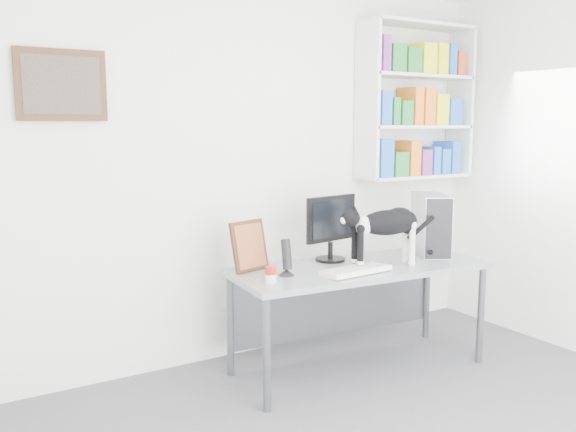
{
  "coord_description": "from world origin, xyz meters",
  "views": [
    {
      "loc": [
        -2.06,
        -1.86,
        1.67
      ],
      "look_at": [
        -0.0,
        1.53,
        1.07
      ],
      "focal_mm": 38.0,
      "sensor_mm": 36.0,
      "label": 1
    }
  ],
  "objects_px": {
    "monitor": "(331,228)",
    "keyboard": "(356,270)",
    "bookshelf": "(416,102)",
    "cat": "(386,237)",
    "leaning_print": "(249,245)",
    "speaker": "(287,257)",
    "desk": "(359,318)",
    "soup_can": "(271,275)",
    "pc_tower": "(430,224)"
  },
  "relations": [
    {
      "from": "monitor",
      "to": "keyboard",
      "type": "bearing_deg",
      "value": -109.82
    },
    {
      "from": "bookshelf",
      "to": "cat",
      "type": "bearing_deg",
      "value": -142.21
    },
    {
      "from": "leaning_print",
      "to": "speaker",
      "type": "bearing_deg",
      "value": -75.93
    },
    {
      "from": "monitor",
      "to": "keyboard",
      "type": "relative_size",
      "value": 0.99
    },
    {
      "from": "bookshelf",
      "to": "cat",
      "type": "distance_m",
      "value": 1.41
    },
    {
      "from": "keyboard",
      "to": "monitor",
      "type": "bearing_deg",
      "value": 75.24
    },
    {
      "from": "desk",
      "to": "speaker",
      "type": "bearing_deg",
      "value": -177.61
    },
    {
      "from": "desk",
      "to": "cat",
      "type": "height_order",
      "value": "cat"
    },
    {
      "from": "leaning_print",
      "to": "soup_can",
      "type": "distance_m",
      "value": 0.37
    },
    {
      "from": "cat",
      "to": "bookshelf",
      "type": "bearing_deg",
      "value": 45.25
    },
    {
      "from": "leaning_print",
      "to": "soup_can",
      "type": "bearing_deg",
      "value": -110.57
    },
    {
      "from": "bookshelf",
      "to": "desk",
      "type": "relative_size",
      "value": 0.71
    },
    {
      "from": "monitor",
      "to": "speaker",
      "type": "distance_m",
      "value": 0.53
    },
    {
      "from": "desk",
      "to": "leaning_print",
      "type": "bearing_deg",
      "value": 163.64
    },
    {
      "from": "monitor",
      "to": "leaning_print",
      "type": "bearing_deg",
      "value": 166.19
    },
    {
      "from": "desk",
      "to": "pc_tower",
      "type": "xyz_separation_m",
      "value": [
        0.68,
        0.05,
        0.58
      ]
    },
    {
      "from": "monitor",
      "to": "cat",
      "type": "height_order",
      "value": "monitor"
    },
    {
      "from": "keyboard",
      "to": "leaning_print",
      "type": "distance_m",
      "value": 0.71
    },
    {
      "from": "desk",
      "to": "leaning_print",
      "type": "xyz_separation_m",
      "value": [
        -0.7,
        0.27,
        0.53
      ]
    },
    {
      "from": "pc_tower",
      "to": "leaning_print",
      "type": "distance_m",
      "value": 1.4
    },
    {
      "from": "speaker",
      "to": "keyboard",
      "type": "bearing_deg",
      "value": -25.53
    },
    {
      "from": "pc_tower",
      "to": "cat",
      "type": "distance_m",
      "value": 0.58
    },
    {
      "from": "pc_tower",
      "to": "monitor",
      "type": "bearing_deg",
      "value": -164.0
    },
    {
      "from": "desk",
      "to": "keyboard",
      "type": "relative_size",
      "value": 3.7
    },
    {
      "from": "monitor",
      "to": "soup_can",
      "type": "height_order",
      "value": "monitor"
    },
    {
      "from": "monitor",
      "to": "keyboard",
      "type": "distance_m",
      "value": 0.44
    },
    {
      "from": "pc_tower",
      "to": "leaning_print",
      "type": "height_order",
      "value": "pc_tower"
    },
    {
      "from": "desk",
      "to": "soup_can",
      "type": "bearing_deg",
      "value": -169.3
    },
    {
      "from": "pc_tower",
      "to": "cat",
      "type": "bearing_deg",
      "value": -135.26
    },
    {
      "from": "monitor",
      "to": "keyboard",
      "type": "xyz_separation_m",
      "value": [
        -0.07,
        -0.38,
        -0.21
      ]
    },
    {
      "from": "monitor",
      "to": "desk",
      "type": "bearing_deg",
      "value": -78.56
    },
    {
      "from": "desk",
      "to": "speaker",
      "type": "height_order",
      "value": "speaker"
    },
    {
      "from": "desk",
      "to": "leaning_print",
      "type": "distance_m",
      "value": 0.92
    },
    {
      "from": "desk",
      "to": "cat",
      "type": "relative_size",
      "value": 2.7
    },
    {
      "from": "bookshelf",
      "to": "desk",
      "type": "distance_m",
      "value": 1.85
    },
    {
      "from": "soup_can",
      "to": "speaker",
      "type": "bearing_deg",
      "value": 30.39
    },
    {
      "from": "soup_can",
      "to": "desk",
      "type": "bearing_deg",
      "value": 6.06
    },
    {
      "from": "keyboard",
      "to": "soup_can",
      "type": "bearing_deg",
      "value": 167.87
    },
    {
      "from": "desk",
      "to": "speaker",
      "type": "relative_size",
      "value": 7.23
    },
    {
      "from": "bookshelf",
      "to": "pc_tower",
      "type": "distance_m",
      "value": 1.07
    },
    {
      "from": "desk",
      "to": "cat",
      "type": "xyz_separation_m",
      "value": [
        0.13,
        -0.11,
        0.56
      ]
    },
    {
      "from": "desk",
      "to": "soup_can",
      "type": "relative_size",
      "value": 17.51
    },
    {
      "from": "monitor",
      "to": "speaker",
      "type": "height_order",
      "value": "monitor"
    },
    {
      "from": "leaning_print",
      "to": "cat",
      "type": "bearing_deg",
      "value": -39.34
    },
    {
      "from": "pc_tower",
      "to": "desk",
      "type": "bearing_deg",
      "value": -147.2
    },
    {
      "from": "desk",
      "to": "monitor",
      "type": "relative_size",
      "value": 3.76
    },
    {
      "from": "desk",
      "to": "soup_can",
      "type": "xyz_separation_m",
      "value": [
        -0.73,
        -0.08,
        0.41
      ]
    },
    {
      "from": "monitor",
      "to": "leaning_print",
      "type": "height_order",
      "value": "monitor"
    },
    {
      "from": "leaning_print",
      "to": "keyboard",
      "type": "bearing_deg",
      "value": -52.52
    },
    {
      "from": "desk",
      "to": "keyboard",
      "type": "distance_m",
      "value": 0.44
    }
  ]
}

